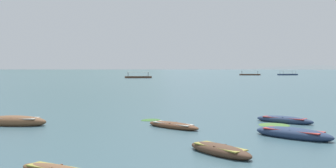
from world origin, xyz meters
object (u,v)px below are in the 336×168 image
(rowboat_3, at_px, (293,134))
(ferry_0, at_px, (288,74))
(rowboat_1, at_px, (220,150))
(rowboat_2, at_px, (15,121))
(rowboat_6, at_px, (284,120))
(ferry_1, at_px, (138,77))
(rowboat_4, at_px, (173,126))
(ferry_2, at_px, (250,74))

(rowboat_3, bearing_deg, ferry_0, 72.28)
(rowboat_1, xyz_separation_m, ferry_0, (64.01, 189.83, 0.27))
(rowboat_2, relative_size, rowboat_3, 1.09)
(rowboat_6, relative_size, ferry_1, 0.37)
(rowboat_1, relative_size, rowboat_6, 0.93)
(rowboat_4, xyz_separation_m, ferry_1, (-10.26, 123.95, 0.29))
(rowboat_1, xyz_separation_m, rowboat_4, (-1.90, 7.63, -0.02))
(ferry_1, height_order, ferry_2, same)
(ferry_1, relative_size, ferry_2, 0.94)
(rowboat_1, relative_size, rowboat_4, 0.97)
(rowboat_4, xyz_separation_m, ferry_2, (45.13, 180.36, 0.29))
(rowboat_6, height_order, ferry_0, ferry_0)
(rowboat_6, xyz_separation_m, ferry_2, (37.20, 177.99, 0.26))
(rowboat_1, relative_size, rowboat_2, 0.79)
(rowboat_1, height_order, rowboat_4, rowboat_1)
(rowboat_1, relative_size, rowboat_3, 0.85)
(rowboat_1, xyz_separation_m, ferry_1, (-12.17, 131.58, 0.27))
(rowboat_3, height_order, rowboat_6, rowboat_3)
(rowboat_1, relative_size, ferry_2, 0.32)
(rowboat_4, bearing_deg, ferry_2, 75.95)
(rowboat_2, height_order, rowboat_6, rowboat_2)
(rowboat_4, xyz_separation_m, rowboat_6, (7.93, 2.37, 0.03))
(rowboat_4, bearing_deg, rowboat_2, 172.98)
(rowboat_4, distance_m, ferry_2, 185.92)
(ferry_2, bearing_deg, rowboat_3, -101.84)
(ferry_0, bearing_deg, rowboat_6, -107.87)
(rowboat_3, xyz_separation_m, ferry_0, (59.35, 185.78, 0.23))
(rowboat_1, distance_m, rowboat_6, 11.67)
(rowboat_2, distance_m, rowboat_3, 17.90)
(rowboat_1, height_order, rowboat_2, rowboat_2)
(rowboat_3, relative_size, ferry_2, 0.38)
(ferry_0, bearing_deg, rowboat_2, -112.94)
(ferry_1, xyz_separation_m, ferry_2, (55.40, 56.41, -0.00))
(rowboat_2, height_order, ferry_0, ferry_0)
(ferry_0, xyz_separation_m, ferry_1, (-76.17, -58.25, 0.00))
(rowboat_6, bearing_deg, ferry_2, 78.19)
(rowboat_1, distance_m, rowboat_2, 15.42)
(ferry_0, xyz_separation_m, ferry_2, (-20.78, -1.84, -0.00))
(ferry_1, bearing_deg, rowboat_6, -81.49)
(ferry_2, bearing_deg, rowboat_6, -101.81)
(rowboat_4, distance_m, ferry_1, 124.37)
(rowboat_1, height_order, ferry_1, ferry_1)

